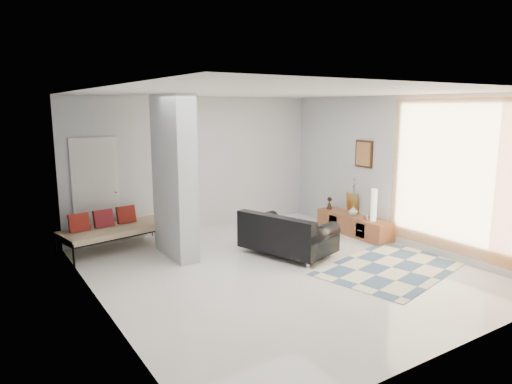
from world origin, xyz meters
TOP-DOWN VIEW (x-y plane):
  - floor at (0.00, 0.00)m, footprint 6.00×6.00m
  - ceiling at (0.00, 0.00)m, footprint 6.00×6.00m
  - wall_back at (0.00, 3.00)m, footprint 6.00×0.00m
  - wall_front at (0.00, -3.00)m, footprint 6.00×0.00m
  - wall_left at (-2.75, 0.00)m, footprint 0.00×6.00m
  - wall_right at (2.75, 0.00)m, footprint 0.00×6.00m
  - partition_column at (-1.10, 1.60)m, footprint 0.35×1.20m
  - hallway_door at (-2.10, 2.96)m, footprint 0.85×0.06m
  - curtain at (2.67, -1.15)m, footprint 0.00×2.55m
  - wall_art at (2.72, 0.90)m, footprint 0.04×0.45m
  - media_console at (2.52, 0.90)m, footprint 0.45×1.79m
  - loveseat at (0.54, 0.58)m, footprint 1.38×1.81m
  - daybed at (-1.93, 2.47)m, footprint 2.06×1.17m
  - area_rug at (1.60, -0.90)m, footprint 2.75×2.15m
  - cylinder_lamp at (2.50, 0.37)m, footprint 0.12×0.12m
  - bronze_figurine at (2.47, 1.61)m, footprint 0.14×0.14m
  - vase at (2.47, 0.89)m, footprint 0.21×0.21m

SIDE VIEW (x-z plane):
  - floor at x=0.00m, z-range 0.00..0.00m
  - area_rug at x=1.60m, z-range 0.00..0.01m
  - media_console at x=2.52m, z-range -0.20..0.60m
  - loveseat at x=0.54m, z-range -0.03..0.73m
  - daybed at x=-1.93m, z-range 0.03..0.79m
  - vase at x=2.47m, z-range 0.40..0.60m
  - bronze_figurine at x=2.47m, z-range 0.40..0.67m
  - cylinder_lamp at x=2.50m, z-range 0.40..1.03m
  - hallway_door at x=-2.10m, z-range 0.00..2.04m
  - partition_column at x=-1.10m, z-range 0.00..2.80m
  - wall_back at x=0.00m, z-range -1.60..4.40m
  - wall_front at x=0.00m, z-range -1.60..4.40m
  - wall_left at x=-2.75m, z-range -1.60..4.40m
  - wall_right at x=2.75m, z-range -1.60..4.40m
  - curtain at x=2.67m, z-range 0.17..2.72m
  - wall_art at x=2.72m, z-range 1.38..1.92m
  - ceiling at x=0.00m, z-range 2.80..2.80m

